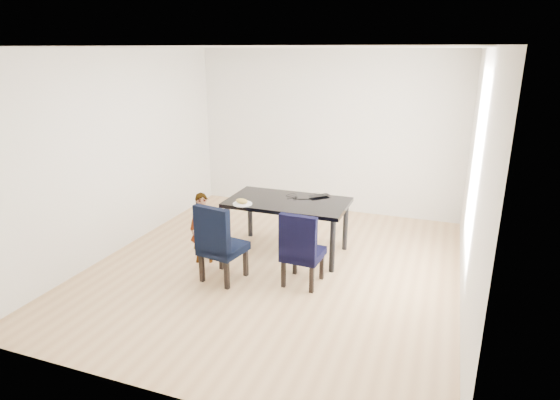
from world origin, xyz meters
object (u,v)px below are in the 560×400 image
(laptop, at_px, (318,195))
(chair_left, at_px, (223,242))
(chair_right, at_px, (303,247))
(child, at_px, (203,228))
(plate, at_px, (243,204))
(dining_table, at_px, (288,227))

(laptop, bearing_deg, chair_left, 14.47)
(chair_left, xyz_separation_m, laptop, (0.79, 1.35, 0.27))
(chair_right, xyz_separation_m, child, (-1.40, 0.13, 0.01))
(plate, bearing_deg, child, -145.07)
(dining_table, height_order, plate, plate)
(child, xyz_separation_m, laptop, (1.26, 1.00, 0.29))
(chair_left, height_order, child, chair_left)
(dining_table, bearing_deg, chair_left, -115.09)
(dining_table, relative_size, chair_right, 1.74)
(chair_right, distance_m, child, 1.41)
(dining_table, bearing_deg, plate, -145.21)
(chair_left, distance_m, child, 0.58)
(dining_table, xyz_separation_m, child, (-0.93, -0.65, 0.09))
(chair_left, relative_size, child, 1.04)
(plate, height_order, laptop, laptop)
(dining_table, bearing_deg, chair_right, -59.00)
(chair_right, distance_m, plate, 1.10)
(chair_left, bearing_deg, chair_right, 23.23)
(laptop, bearing_deg, child, -6.67)
(child, relative_size, plate, 3.72)
(child, bearing_deg, dining_table, 10.63)
(plate, distance_m, laptop, 1.08)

